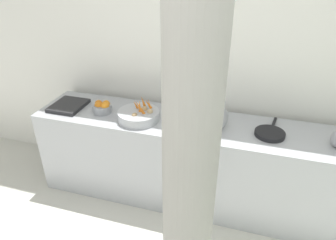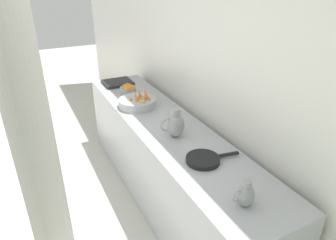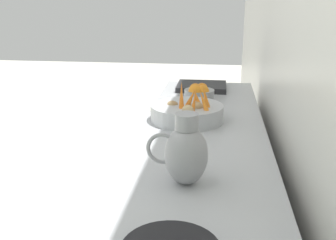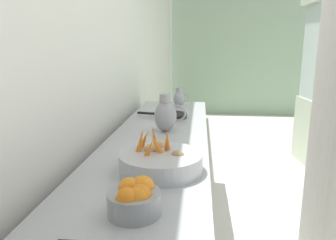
{
  "view_description": "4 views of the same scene",
  "coord_description": "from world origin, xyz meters",
  "px_view_note": "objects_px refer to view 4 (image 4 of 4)",
  "views": [
    {
      "loc": [
        0.83,
        0.2,
        2.22
      ],
      "look_at": [
        -1.34,
        -0.44,
        0.98
      ],
      "focal_mm": 32.58,
      "sensor_mm": 36.0,
      "label": 1
    },
    {
      "loc": [
        -0.43,
        1.95,
        2.13
      ],
      "look_at": [
        -1.44,
        -0.05,
        1.03
      ],
      "focal_mm": 32.46,
      "sensor_mm": 36.0,
      "label": 2
    },
    {
      "loc": [
        -1.6,
        1.23,
        1.5
      ],
      "look_at": [
        -1.39,
        -0.37,
        1.0
      ],
      "focal_mm": 42.57,
      "sensor_mm": 36.0,
      "label": 3
    },
    {
      "loc": [
        -1.27,
        -2.12,
        1.43
      ],
      "look_at": [
        -1.46,
        -0.26,
        1.0
      ],
      "focal_mm": 34.18,
      "sensor_mm": 36.0,
      "label": 4
    }
  ],
  "objects_px": {
    "vegetable_colander": "(160,161)",
    "metal_pitcher_short": "(179,98)",
    "metal_pitcher_tall": "(166,115)",
    "orange_bowl": "(135,198)",
    "skillet_on_counter": "(171,115)"
  },
  "relations": [
    {
      "from": "vegetable_colander",
      "to": "metal_pitcher_short",
      "type": "xyz_separation_m",
      "value": [
        -0.03,
        1.65,
        0.03
      ]
    },
    {
      "from": "vegetable_colander",
      "to": "metal_pitcher_tall",
      "type": "bearing_deg",
      "value": 94.15
    },
    {
      "from": "orange_bowl",
      "to": "skillet_on_counter",
      "type": "xyz_separation_m",
      "value": [
        -0.02,
        1.54,
        -0.04
      ]
    },
    {
      "from": "vegetable_colander",
      "to": "metal_pitcher_tall",
      "type": "height_order",
      "value": "metal_pitcher_tall"
    },
    {
      "from": "orange_bowl",
      "to": "skillet_on_counter",
      "type": "bearing_deg",
      "value": 90.86
    },
    {
      "from": "skillet_on_counter",
      "to": "metal_pitcher_short",
      "type": "bearing_deg",
      "value": 85.99
    },
    {
      "from": "orange_bowl",
      "to": "metal_pitcher_tall",
      "type": "bearing_deg",
      "value": 90.79
    },
    {
      "from": "metal_pitcher_short",
      "to": "skillet_on_counter",
      "type": "xyz_separation_m",
      "value": [
        -0.04,
        -0.5,
        -0.06
      ]
    },
    {
      "from": "orange_bowl",
      "to": "metal_pitcher_tall",
      "type": "relative_size",
      "value": 0.73
    },
    {
      "from": "vegetable_colander",
      "to": "orange_bowl",
      "type": "relative_size",
      "value": 2.06
    },
    {
      "from": "orange_bowl",
      "to": "metal_pitcher_tall",
      "type": "distance_m",
      "value": 1.11
    },
    {
      "from": "skillet_on_counter",
      "to": "metal_pitcher_tall",
      "type": "bearing_deg",
      "value": -88.95
    },
    {
      "from": "orange_bowl",
      "to": "metal_pitcher_short",
      "type": "distance_m",
      "value": 2.04
    },
    {
      "from": "metal_pitcher_tall",
      "to": "vegetable_colander",
      "type": "bearing_deg",
      "value": -85.85
    },
    {
      "from": "metal_pitcher_tall",
      "to": "skillet_on_counter",
      "type": "xyz_separation_m",
      "value": [
        -0.01,
        0.43,
        -0.1
      ]
    }
  ]
}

